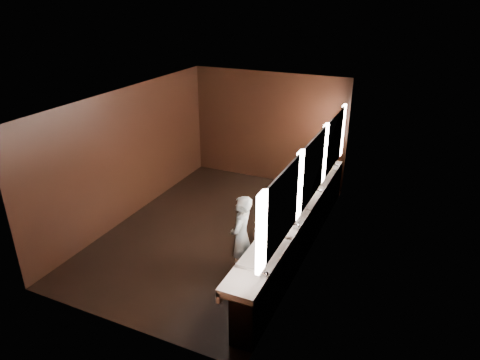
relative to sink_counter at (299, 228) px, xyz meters
name	(u,v)px	position (x,y,z in m)	size (l,w,h in m)	color
floor	(214,231)	(-1.79, 0.00, -0.50)	(6.00, 6.00, 0.00)	black
ceiling	(211,98)	(-1.79, 0.00, 2.30)	(4.00, 6.00, 0.02)	#2D2D2B
wall_back	(268,128)	(-1.79, 3.00, 0.90)	(4.00, 0.02, 2.80)	black
wall_front	(110,245)	(-1.79, -3.00, 0.90)	(4.00, 0.02, 2.80)	black
wall_left	(129,154)	(-3.79, 0.00, 0.90)	(0.02, 6.00, 2.80)	black
wall_right	(313,187)	(0.21, 0.00, 0.90)	(0.02, 6.00, 2.80)	black
sink_counter	(299,228)	(0.00, 0.00, 0.00)	(0.55, 5.40, 1.01)	black
mirror_band	(313,168)	(0.19, 0.00, 1.25)	(0.06, 5.03, 1.15)	white
person	(241,237)	(-0.68, -1.12, 0.26)	(0.55, 0.36, 1.52)	#99D1E4
trash_bin	(276,252)	(-0.22, -0.61, -0.21)	(0.37, 0.37, 0.57)	black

